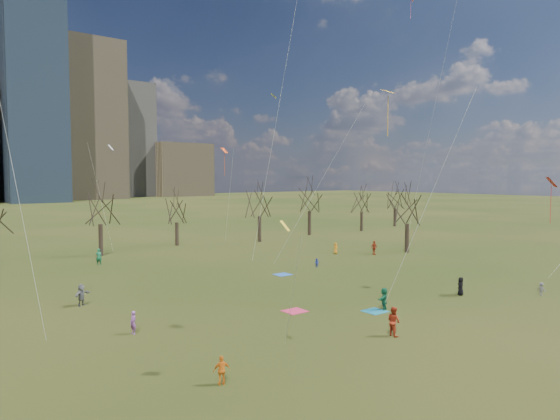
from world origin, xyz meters
TOP-DOWN VIEW (x-y plane):
  - ground at (0.00, 0.00)m, footprint 500.00×500.00m
  - bare_tree_row at (-0.09, 37.22)m, footprint 113.04×29.80m
  - blanket_teal at (0.34, 0.96)m, footprint 1.60×1.50m
  - blanket_navy at (3.61, 16.20)m, footprint 1.60×1.50m
  - blanket_crimson at (-4.33, 4.65)m, footprint 1.60×1.50m
  - person_2 at (-3.09, -3.59)m, footprint 0.83×1.00m
  - person_3 at (15.29, -4.26)m, footprint 0.47×0.74m
  - person_4 at (-15.48, -3.35)m, footprint 0.90×0.59m
  - person_5 at (1.18, 0.80)m, footprint 1.64×1.09m
  - person_6 at (9.99, -0.04)m, footprint 0.86×0.89m
  - person_7 at (-15.87, 6.80)m, footprint 0.44×0.59m
  - person_8 at (9.15, 17.13)m, footprint 0.47×0.55m
  - person_10 at (21.09, 19.36)m, footprint 1.09×0.51m
  - person_11 at (-16.38, 15.99)m, footprint 1.62×1.30m
  - person_12 at (17.80, 23.03)m, footprint 0.64×0.81m
  - person_13 at (-9.36, 33.59)m, footprint 0.81×0.77m
  - kites_airborne at (2.20, 11.40)m, footprint 59.42×43.69m

SIDE VIEW (x-z plane):
  - ground at x=0.00m, z-range 0.00..0.00m
  - blanket_teal at x=0.34m, z-range 0.00..0.03m
  - blanket_navy at x=3.61m, z-range 0.00..0.03m
  - blanket_crimson at x=-4.33m, z-range 0.00..0.03m
  - person_8 at x=9.15m, z-range 0.00..1.00m
  - person_3 at x=15.29m, z-range 0.00..1.10m
  - person_4 at x=-15.48m, z-range 0.00..1.42m
  - person_12 at x=17.80m, z-range 0.00..1.44m
  - person_7 at x=-15.87m, z-range 0.00..1.48m
  - person_6 at x=9.99m, z-range 0.00..1.53m
  - person_5 at x=1.18m, z-range 0.00..1.70m
  - person_11 at x=-16.38m, z-range 0.00..1.73m
  - person_10 at x=21.09m, z-range 0.00..1.81m
  - person_2 at x=-3.09m, z-range 0.00..1.85m
  - person_13 at x=-9.36m, z-range 0.00..1.87m
  - bare_tree_row at x=-0.09m, z-range 1.37..10.87m
  - kites_airborne at x=2.20m, z-range -1.86..30.87m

